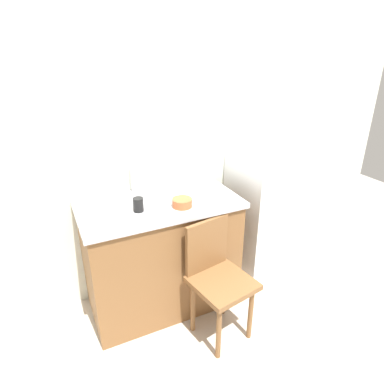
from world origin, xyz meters
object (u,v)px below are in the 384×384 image
(chair, at_px, (217,275))
(dish_tray, at_px, (189,190))
(cup_white, at_px, (92,201))
(terracotta_bowl, at_px, (182,203))
(cup_black, at_px, (138,205))
(refrigerator, at_px, (263,216))

(chair, bearing_deg, dish_tray, 78.06)
(chair, height_order, cup_white, cup_white)
(terracotta_bowl, bearing_deg, dish_tray, 52.76)
(dish_tray, relative_size, cup_white, 3.09)
(terracotta_bowl, xyz_separation_m, cup_black, (-0.31, 0.07, 0.02))
(refrigerator, height_order, dish_tray, refrigerator)
(terracotta_bowl, xyz_separation_m, cup_white, (-0.59, 0.28, 0.01))
(terracotta_bowl, bearing_deg, cup_white, 154.87)
(dish_tray, distance_m, cup_black, 0.47)
(dish_tray, distance_m, cup_white, 0.74)
(dish_tray, relative_size, terracotta_bowl, 1.95)
(cup_black, height_order, cup_white, cup_black)
(cup_black, bearing_deg, cup_white, 143.27)
(terracotta_bowl, bearing_deg, cup_black, 167.96)
(refrigerator, height_order, terracotta_bowl, refrigerator)
(cup_white, bearing_deg, dish_tray, -6.39)
(cup_white, bearing_deg, chair, -38.97)
(refrigerator, relative_size, cup_white, 12.70)
(dish_tray, height_order, cup_white, cup_white)
(chair, relative_size, dish_tray, 3.18)
(terracotta_bowl, height_order, cup_white, cup_white)
(dish_tray, bearing_deg, refrigerator, -1.61)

